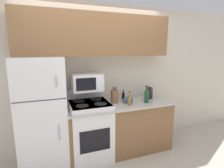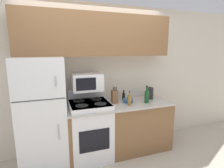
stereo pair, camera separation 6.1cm
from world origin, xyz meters
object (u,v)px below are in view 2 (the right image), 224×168
object	(u,v)px
refrigerator	(42,114)
bottle_vinegar	(129,100)
knife_block	(114,97)
bowl	(128,101)
bottle_wine_green	(147,96)
stove	(90,129)
kettle	(150,93)
bottle_soy_sauce	(124,96)
microwave	(87,82)

from	to	relation	value
refrigerator	bottle_vinegar	xyz separation A→B (m)	(1.34, -0.17, 0.14)
knife_block	bowl	xyz separation A→B (m)	(0.23, -0.06, -0.08)
bottle_vinegar	bottle_wine_green	bearing A→B (deg)	6.93
stove	knife_block	distance (m)	0.68
kettle	stove	bearing A→B (deg)	-175.78
bottle_soy_sauce	bottle_wine_green	distance (m)	0.43
bottle_wine_green	kettle	xyz separation A→B (m)	(0.18, 0.20, -0.01)
bottle_soy_sauce	kettle	world-z (taller)	kettle
refrigerator	knife_block	distance (m)	1.17
bowl	bottle_vinegar	world-z (taller)	bottle_vinegar
knife_block	bowl	distance (m)	0.25
kettle	bowl	bearing A→B (deg)	-169.05
bottle_soy_sauce	kettle	xyz separation A→B (m)	(0.48, -0.10, 0.04)
microwave	bowl	xyz separation A→B (m)	(0.68, -0.15, -0.34)
bottle_wine_green	kettle	size ratio (longest dim) A/B	1.28
microwave	bottle_wine_green	world-z (taller)	microwave
knife_block	bottle_soy_sauce	size ratio (longest dim) A/B	1.58
knife_block	bottle_soy_sauce	bearing A→B (deg)	31.21
knife_block	bottle_wine_green	xyz separation A→B (m)	(0.53, -0.17, 0.00)
microwave	knife_block	size ratio (longest dim) A/B	1.72
microwave	bottle_vinegar	xyz separation A→B (m)	(0.63, -0.30, -0.28)
refrigerator	bottle_soy_sauce	xyz separation A→B (m)	(1.39, 0.18, 0.11)
microwave	bottle_soy_sauce	world-z (taller)	microwave
stove	bottle_vinegar	world-z (taller)	bottle_vinegar
refrigerator	bottle_vinegar	world-z (taller)	refrigerator
knife_block	bowl	size ratio (longest dim) A/B	1.60
bowl	bottle_soy_sauce	world-z (taller)	bottle_soy_sauce
kettle	bottle_vinegar	bearing A→B (deg)	-155.07
microwave	bottle_vinegar	distance (m)	0.75
refrigerator	microwave	bearing A→B (deg)	10.76
bowl	kettle	distance (m)	0.49
stove	knife_block	bearing A→B (deg)	6.46
stove	microwave	bearing A→B (deg)	89.83
bottle_soy_sauce	refrigerator	bearing A→B (deg)	-172.48
microwave	kettle	distance (m)	1.19
knife_block	bottle_vinegar	distance (m)	0.28
bowl	knife_block	bearing A→B (deg)	165.82
stove	microwave	world-z (taller)	microwave
bottle_wine_green	kettle	world-z (taller)	bottle_wine_green
stove	kettle	bearing A→B (deg)	4.22
bottle_wine_green	bowl	bearing A→B (deg)	159.61
microwave	kettle	size ratio (longest dim) A/B	2.07
microwave	kettle	bearing A→B (deg)	-2.77
microwave	bottle_soy_sauce	xyz separation A→B (m)	(0.68, 0.05, -0.31)
knife_block	bottle_vinegar	size ratio (longest dim) A/B	1.18
stove	bowl	xyz separation A→B (m)	(0.68, -0.01, 0.43)
bottle_wine_green	bottle_vinegar	bearing A→B (deg)	-173.07
bowl	bottle_soy_sauce	bearing A→B (deg)	90.19
refrigerator	bowl	world-z (taller)	refrigerator
refrigerator	knife_block	world-z (taller)	refrigerator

